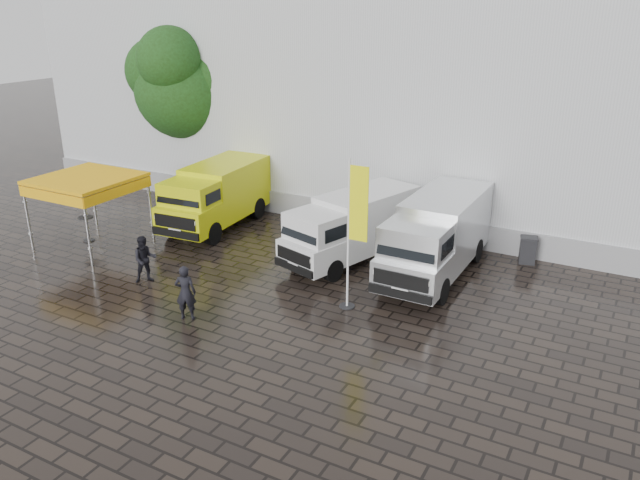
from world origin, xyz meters
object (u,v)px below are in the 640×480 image
object	(u,v)px
van_yellow	(216,197)
person_front	(186,293)
van_white	(351,229)
person_tent	(145,259)
van_silver	(436,239)
cocktail_table	(87,229)
wheelie_bin	(528,250)
canopy_tent	(85,181)
flagpole	(354,228)

from	to	relation	value
van_yellow	person_front	size ratio (longest dim) A/B	3.28
van_white	person_tent	size ratio (longest dim) A/B	3.47
van_silver	person_front	bearing A→B (deg)	-129.22
cocktail_table	wheelie_bin	distance (m)	17.25
van_silver	canopy_tent	world-z (taller)	van_silver
cocktail_table	person_tent	bearing A→B (deg)	-20.66
wheelie_bin	person_front	bearing A→B (deg)	-144.28
flagpole	cocktail_table	world-z (taller)	flagpole
canopy_tent	wheelie_bin	xyz separation A→B (m)	(15.70, 6.31, -2.09)
canopy_tent	wheelie_bin	distance (m)	17.05
canopy_tent	cocktail_table	size ratio (longest dim) A/B	3.36
van_silver	person_front	size ratio (longest dim) A/B	3.65
person_tent	cocktail_table	bearing A→B (deg)	110.82
van_white	person_front	distance (m)	6.99
canopy_tent	person_tent	bearing A→B (deg)	-20.98
van_white	canopy_tent	size ratio (longest dim) A/B	1.67
wheelie_bin	person_front	distance (m)	12.57
canopy_tent	cocktail_table	xyz separation A→B (m)	(-0.41, 0.12, -2.08)
van_yellow	flagpole	bearing A→B (deg)	-30.06
van_yellow	canopy_tent	world-z (taller)	canopy_tent
van_yellow	van_white	bearing A→B (deg)	-9.07
van_white	canopy_tent	bearing A→B (deg)	-144.13
canopy_tent	cocktail_table	world-z (taller)	canopy_tent
van_white	cocktail_table	size ratio (longest dim) A/B	5.61
cocktail_table	person_front	size ratio (longest dim) A/B	0.59
person_tent	van_yellow	bearing A→B (deg)	54.06
van_silver	cocktail_table	distance (m)	13.90
van_silver	van_white	bearing A→B (deg)	-176.72
van_yellow	van_silver	bearing A→B (deg)	-6.55
van_silver	person_front	xyz separation A→B (m)	(-5.59, -6.71, -0.51)
canopy_tent	cocktail_table	bearing A→B (deg)	162.96
person_front	van_white	bearing A→B (deg)	-134.81
van_yellow	wheelie_bin	bearing A→B (deg)	6.50
van_white	van_silver	world-z (taller)	van_silver
canopy_tent	flagpole	distance (m)	11.59
van_yellow	canopy_tent	distance (m)	5.26
van_yellow	wheelie_bin	distance (m)	12.76
van_silver	canopy_tent	distance (m)	13.56
canopy_tent	flagpole	world-z (taller)	flagpole
cocktail_table	person_tent	xyz separation A→B (m)	(4.85, -1.83, 0.32)
van_white	person_front	xyz separation A→B (m)	(-2.39, -6.56, -0.37)
wheelie_bin	person_tent	distance (m)	13.82
canopy_tent	flagpole	xyz separation A→B (m)	(11.59, -0.12, 0.10)
cocktail_table	person_front	distance (m)	8.52
person_front	van_yellow	bearing A→B (deg)	-83.93
flagpole	person_tent	xyz separation A→B (m)	(-7.14, -1.58, -1.86)
van_white	canopy_tent	xyz separation A→B (m)	(-9.84, -3.40, 1.35)
van_white	person_tent	xyz separation A→B (m)	(-5.39, -5.11, -0.42)
van_yellow	person_tent	size ratio (longest dim) A/B	3.47
flagpole	cocktail_table	xyz separation A→B (m)	(-12.00, 0.25, -2.18)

